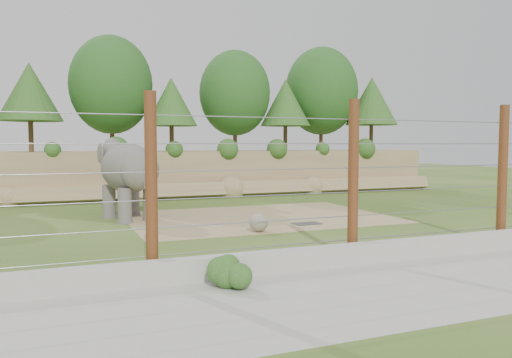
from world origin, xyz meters
name	(u,v)px	position (x,y,z in m)	size (l,w,h in m)	color
ground	(278,230)	(0.00, 0.00, 0.00)	(90.00, 90.00, 0.00)	#375517
back_embankment	(196,125)	(0.59, 12.68, 3.97)	(30.00, 5.52, 8.77)	#8A6F50
dirt_patch	(258,217)	(0.50, 3.00, 0.01)	(10.00, 7.00, 0.02)	tan
drain_grate	(307,224)	(1.46, 0.74, 0.04)	(1.00, 0.60, 0.03)	#262628
elephant	(129,180)	(-4.30, 4.38, 1.52)	(1.61, 3.77, 3.05)	#605A55
stone_ball	(259,222)	(-0.74, -0.09, 0.33)	(0.62, 0.62, 0.62)	gray
retaining_wall	(364,253)	(0.00, -5.00, 0.25)	(26.00, 0.35, 0.50)	#AFADA3
walkway	(419,285)	(0.00, -7.00, 0.01)	(26.00, 4.00, 0.01)	#AFADA3
barrier_fence	(353,180)	(0.00, -4.50, 2.00)	(20.26, 0.26, 4.00)	#5A2814
walkway_shrub	(231,271)	(-3.66, -5.80, 0.35)	(0.68, 0.68, 0.68)	#28521C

